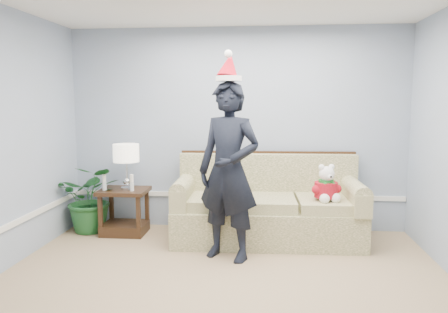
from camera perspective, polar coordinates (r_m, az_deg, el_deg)
room_shell at (r=3.40m, az=-1.37°, el=0.77°), size 4.54×5.04×2.74m
wainscot_trim at (r=4.97m, az=-13.34°, el=-7.90°), size 4.49×4.99×0.06m
sofa at (r=5.54m, az=5.64°, el=-6.88°), size 2.32×1.06×1.07m
side_table at (r=5.91m, az=-12.85°, el=-7.62°), size 0.62×0.52×0.59m
table_lamp at (r=5.73m, az=-12.66°, el=0.20°), size 0.33×0.33×0.59m
candle_pair at (r=5.73m, az=-13.67°, el=-3.39°), size 0.41×0.05×0.21m
houseplant at (r=6.06m, az=-16.85°, el=-5.23°), size 0.83×0.73×0.90m
man at (r=4.74m, az=0.62°, el=-1.94°), size 0.84×0.70×1.95m
santa_hat at (r=4.70m, az=0.66°, el=11.50°), size 0.37×0.39×0.33m
teddy_bear at (r=5.27m, az=13.19°, el=-3.97°), size 0.34×0.35×0.44m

